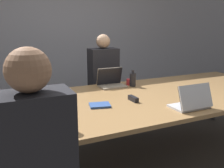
% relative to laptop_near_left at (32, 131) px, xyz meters
% --- Properties ---
extents(ground_plane, '(24.00, 24.00, 0.00)m').
position_rel_laptop_near_left_xyz_m(ground_plane, '(0.98, 0.60, -0.83)').
color(ground_plane, '#4C4742').
extents(curtain_wall, '(12.00, 0.06, 2.80)m').
position_rel_laptop_near_left_xyz_m(curtain_wall, '(0.98, 2.94, 0.57)').
color(curtain_wall, '#9999A3').
rests_on(curtain_wall, ground_plane).
extents(conference_table, '(4.41, 1.48, 0.76)m').
position_rel_laptop_near_left_xyz_m(conference_table, '(0.98, 0.60, -0.12)').
color(conference_table, '#9E7547').
rests_on(conference_table, ground_plane).
extents(laptop_near_left, '(0.33, 0.24, 0.24)m').
position_rel_laptop_near_left_xyz_m(laptop_near_left, '(0.00, 0.00, 0.00)').
color(laptop_near_left, '#B7B7BC').
rests_on(laptop_near_left, conference_table).
extents(cup_near_left, '(0.08, 0.08, 0.09)m').
position_rel_laptop_near_left_xyz_m(cup_near_left, '(0.28, 0.01, -0.03)').
color(cup_near_left, brown).
rests_on(cup_near_left, conference_table).
extents(laptop_near_midright, '(0.36, 0.24, 0.24)m').
position_rel_laptop_near_left_xyz_m(laptop_near_midright, '(1.46, 0.05, -0.00)').
color(laptop_near_midright, silver).
rests_on(laptop_near_midright, conference_table).
extents(laptop_far_center, '(0.34, 0.24, 0.24)m').
position_rel_laptop_near_left_xyz_m(laptop_far_center, '(1.14, 1.16, -0.00)').
color(laptop_far_center, gray).
rests_on(laptop_far_center, conference_table).
extents(person_far_center, '(0.40, 0.24, 1.41)m').
position_rel_laptop_near_left_xyz_m(person_far_center, '(1.20, 1.56, -0.15)').
color(person_far_center, '#2D2D38').
rests_on(person_far_center, ground_plane).
extents(cup_far_center, '(0.08, 0.08, 0.08)m').
position_rel_laptop_near_left_xyz_m(cup_far_center, '(1.39, 1.13, -0.03)').
color(cup_far_center, red).
rests_on(cup_far_center, conference_table).
extents(bottle_far_center, '(0.08, 0.08, 0.21)m').
position_rel_laptop_near_left_xyz_m(bottle_far_center, '(1.39, 1.05, 0.02)').
color(bottle_far_center, black).
rests_on(bottle_far_center, conference_table).
extents(stapler, '(0.05, 0.15, 0.05)m').
position_rel_laptop_near_left_xyz_m(stapler, '(1.08, 0.49, -0.05)').
color(stapler, black).
rests_on(stapler, conference_table).
extents(notebook, '(0.23, 0.20, 0.02)m').
position_rel_laptop_near_left_xyz_m(notebook, '(0.70, 0.48, -0.06)').
color(notebook, '#2D4C8C').
rests_on(notebook, conference_table).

